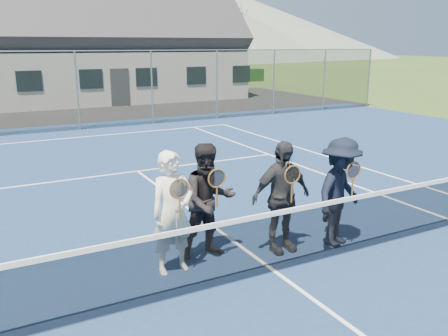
{
  "coord_description": "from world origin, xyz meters",
  "views": [
    {
      "loc": [
        -3.63,
        -5.22,
        3.25
      ],
      "look_at": [
        -0.04,
        1.5,
        1.25
      ],
      "focal_mm": 38.0,
      "sensor_mm": 36.0,
      "label": 1
    }
  ],
  "objects_px": {
    "tennis_net": "(276,239)",
    "player_d": "(340,192)",
    "player_c": "(281,197)",
    "player_a": "(173,213)",
    "clubhouse": "(106,31)",
    "player_b": "(209,201)"
  },
  "relations": [
    {
      "from": "player_a",
      "to": "player_c",
      "type": "xyz_separation_m",
      "value": [
        1.78,
        -0.13,
        -0.0
      ]
    },
    {
      "from": "player_c",
      "to": "player_d",
      "type": "xyz_separation_m",
      "value": [
        0.98,
        -0.25,
        -0.0
      ]
    },
    {
      "from": "tennis_net",
      "to": "player_b",
      "type": "distance_m",
      "value": 1.19
    },
    {
      "from": "tennis_net",
      "to": "player_c",
      "type": "xyz_separation_m",
      "value": [
        0.5,
        0.6,
        0.38
      ]
    },
    {
      "from": "player_a",
      "to": "player_b",
      "type": "distance_m",
      "value": 0.72
    },
    {
      "from": "player_a",
      "to": "clubhouse",
      "type": "bearing_deg",
      "value": 77.21
    },
    {
      "from": "player_a",
      "to": "player_d",
      "type": "xyz_separation_m",
      "value": [
        2.76,
        -0.39,
        -0.0
      ]
    },
    {
      "from": "player_a",
      "to": "player_d",
      "type": "distance_m",
      "value": 2.78
    },
    {
      "from": "clubhouse",
      "to": "player_c",
      "type": "distance_m",
      "value": 23.86
    },
    {
      "from": "tennis_net",
      "to": "player_c",
      "type": "relative_size",
      "value": 6.49
    },
    {
      "from": "tennis_net",
      "to": "clubhouse",
      "type": "distance_m",
      "value": 24.57
    },
    {
      "from": "clubhouse",
      "to": "player_d",
      "type": "xyz_separation_m",
      "value": [
        -2.53,
        -23.65,
        -3.07
      ]
    },
    {
      "from": "clubhouse",
      "to": "player_c",
      "type": "height_order",
      "value": "clubhouse"
    },
    {
      "from": "tennis_net",
      "to": "player_d",
      "type": "distance_m",
      "value": 1.56
    },
    {
      "from": "player_c",
      "to": "player_d",
      "type": "relative_size",
      "value": 1.0
    },
    {
      "from": "clubhouse",
      "to": "player_c",
      "type": "relative_size",
      "value": 8.67
    },
    {
      "from": "player_b",
      "to": "player_c",
      "type": "relative_size",
      "value": 1.0
    },
    {
      "from": "player_c",
      "to": "player_d",
      "type": "height_order",
      "value": "same"
    },
    {
      "from": "tennis_net",
      "to": "clubhouse",
      "type": "xyz_separation_m",
      "value": [
        4.0,
        24.0,
        3.45
      ]
    },
    {
      "from": "player_a",
      "to": "player_b",
      "type": "height_order",
      "value": "same"
    },
    {
      "from": "player_d",
      "to": "clubhouse",
      "type": "bearing_deg",
      "value": 83.9
    },
    {
      "from": "clubhouse",
      "to": "player_b",
      "type": "relative_size",
      "value": 8.67
    }
  ]
}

